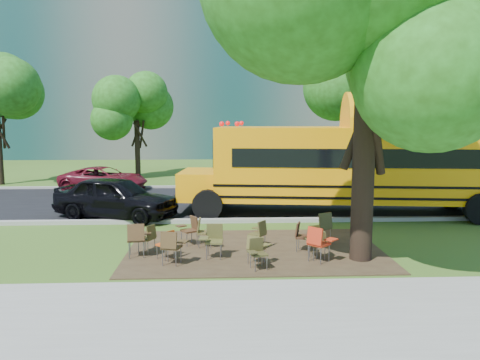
{
  "coord_description": "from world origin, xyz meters",
  "views": [
    {
      "loc": [
        0.01,
        -13.11,
        3.68
      ],
      "look_at": [
        0.76,
        3.33,
        1.47
      ],
      "focal_mm": 35.0,
      "sensor_mm": 36.0,
      "label": 1
    }
  ],
  "objects_px": {
    "chair_13": "(323,225)",
    "chair_4": "(256,246)",
    "school_bus": "(375,165)",
    "chair_2": "(167,242)",
    "chair_0": "(137,236)",
    "bg_car_red": "(104,179)",
    "chair_1": "(172,244)",
    "main_tree": "(368,45)",
    "chair_8": "(148,236)",
    "chair_9": "(190,227)",
    "chair_11": "(259,231)",
    "chair_6": "(319,242)",
    "black_car": "(116,197)",
    "chair_12": "(302,234)",
    "chair_7": "(319,241)",
    "chair_3": "(213,238)",
    "chair_5": "(257,251)",
    "chair_10": "(203,230)"
  },
  "relations": [
    {
      "from": "main_tree",
      "to": "chair_10",
      "type": "bearing_deg",
      "value": 162.19
    },
    {
      "from": "main_tree",
      "to": "chair_0",
      "type": "xyz_separation_m",
      "value": [
        -5.81,
        0.43,
        -4.84
      ]
    },
    {
      "from": "school_bus",
      "to": "chair_2",
      "type": "relative_size",
      "value": 17.45
    },
    {
      "from": "chair_12",
      "to": "main_tree",
      "type": "bearing_deg",
      "value": 81.06
    },
    {
      "from": "black_car",
      "to": "chair_4",
      "type": "bearing_deg",
      "value": -119.6
    },
    {
      "from": "chair_0",
      "to": "chair_10",
      "type": "bearing_deg",
      "value": 20.54
    },
    {
      "from": "main_tree",
      "to": "chair_1",
      "type": "bearing_deg",
      "value": -176.7
    },
    {
      "from": "chair_0",
      "to": "black_car",
      "type": "distance_m",
      "value": 5.24
    },
    {
      "from": "bg_car_red",
      "to": "chair_4",
      "type": "bearing_deg",
      "value": -139.86
    },
    {
      "from": "chair_1",
      "to": "school_bus",
      "type": "bearing_deg",
      "value": 55.51
    },
    {
      "from": "bg_car_red",
      "to": "chair_10",
      "type": "bearing_deg",
      "value": -141.98
    },
    {
      "from": "chair_5",
      "to": "chair_11",
      "type": "height_order",
      "value": "chair_11"
    },
    {
      "from": "chair_5",
      "to": "chair_12",
      "type": "relative_size",
      "value": 0.95
    },
    {
      "from": "chair_4",
      "to": "chair_12",
      "type": "xyz_separation_m",
      "value": [
        1.34,
        1.05,
        0.03
      ]
    },
    {
      "from": "school_bus",
      "to": "chair_7",
      "type": "height_order",
      "value": "school_bus"
    },
    {
      "from": "chair_4",
      "to": "chair_11",
      "type": "bearing_deg",
      "value": 116.92
    },
    {
      "from": "chair_13",
      "to": "bg_car_red",
      "type": "xyz_separation_m",
      "value": [
        -8.82,
        10.56,
        0.01
      ]
    },
    {
      "from": "chair_3",
      "to": "chair_8",
      "type": "height_order",
      "value": "chair_3"
    },
    {
      "from": "chair_6",
      "to": "chair_9",
      "type": "height_order",
      "value": "chair_9"
    },
    {
      "from": "chair_2",
      "to": "chair_9",
      "type": "xyz_separation_m",
      "value": [
        0.51,
        1.4,
        0.03
      ]
    },
    {
      "from": "chair_11",
      "to": "chair_6",
      "type": "bearing_deg",
      "value": -87.87
    },
    {
      "from": "chair_2",
      "to": "chair_0",
      "type": "bearing_deg",
      "value": 118.77
    },
    {
      "from": "chair_13",
      "to": "chair_4",
      "type": "bearing_deg",
      "value": -164.76
    },
    {
      "from": "chair_1",
      "to": "chair_5",
      "type": "bearing_deg",
      "value": 5.28
    },
    {
      "from": "main_tree",
      "to": "chair_8",
      "type": "height_order",
      "value": "main_tree"
    },
    {
      "from": "school_bus",
      "to": "chair_4",
      "type": "xyz_separation_m",
      "value": [
        -4.95,
        -5.85,
        -1.44
      ]
    },
    {
      "from": "chair_8",
      "to": "chair_13",
      "type": "xyz_separation_m",
      "value": [
        4.94,
        0.67,
        0.1
      ]
    },
    {
      "from": "chair_1",
      "to": "chair_4",
      "type": "xyz_separation_m",
      "value": [
        2.1,
        0.0,
        -0.08
      ]
    },
    {
      "from": "chair_10",
      "to": "chair_9",
      "type": "bearing_deg",
      "value": -126.35
    },
    {
      "from": "chair_8",
      "to": "chair_13",
      "type": "height_order",
      "value": "chair_13"
    },
    {
      "from": "chair_6",
      "to": "chair_11",
      "type": "height_order",
      "value": "chair_11"
    },
    {
      "from": "chair_2",
      "to": "chair_12",
      "type": "distance_m",
      "value": 3.65
    },
    {
      "from": "chair_3",
      "to": "chair_13",
      "type": "relative_size",
      "value": 0.95
    },
    {
      "from": "chair_4",
      "to": "bg_car_red",
      "type": "relative_size",
      "value": 0.18
    },
    {
      "from": "chair_8",
      "to": "chair_9",
      "type": "xyz_separation_m",
      "value": [
        1.09,
        0.79,
        0.03
      ]
    },
    {
      "from": "school_bus",
      "to": "chair_4",
      "type": "relative_size",
      "value": 17.98
    },
    {
      "from": "main_tree",
      "to": "chair_13",
      "type": "height_order",
      "value": "main_tree"
    },
    {
      "from": "chair_0",
      "to": "chair_2",
      "type": "height_order",
      "value": "chair_0"
    },
    {
      "from": "chair_9",
      "to": "chair_4",
      "type": "bearing_deg",
      "value": -169.18
    },
    {
      "from": "main_tree",
      "to": "school_bus",
      "type": "xyz_separation_m",
      "value": [
        2.21,
        5.58,
        -3.51
      ]
    },
    {
      "from": "chair_13",
      "to": "chair_9",
      "type": "bearing_deg",
      "value": 152.86
    },
    {
      "from": "main_tree",
      "to": "chair_5",
      "type": "distance_m",
      "value": 5.7
    },
    {
      "from": "chair_0",
      "to": "bg_car_red",
      "type": "xyz_separation_m",
      "value": [
        -3.66,
        11.65,
        0.02
      ]
    },
    {
      "from": "school_bus",
      "to": "chair_11",
      "type": "height_order",
      "value": "school_bus"
    },
    {
      "from": "school_bus",
      "to": "chair_8",
      "type": "bearing_deg",
      "value": -141.92
    },
    {
      "from": "black_car",
      "to": "bg_car_red",
      "type": "relative_size",
      "value": 1.05
    },
    {
      "from": "chair_8",
      "to": "chair_5",
      "type": "bearing_deg",
      "value": -90.07
    },
    {
      "from": "chair_13",
      "to": "black_car",
      "type": "relative_size",
      "value": 0.21
    },
    {
      "from": "chair_1",
      "to": "chair_3",
      "type": "height_order",
      "value": "chair_3"
    },
    {
      "from": "chair_7",
      "to": "black_car",
      "type": "distance_m",
      "value": 8.44
    }
  ]
}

